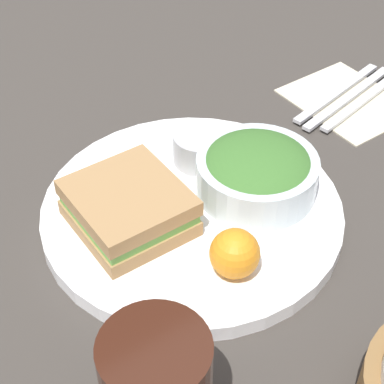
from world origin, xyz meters
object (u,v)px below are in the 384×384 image
fork (337,93)px  knife (348,98)px  plate (192,212)px  salad_bowl (257,171)px  sandwich (129,208)px  dressing_cup (200,148)px  spoon (360,103)px

fork → knife: (-0.00, 0.02, 0.00)m
fork → knife: size_ratio=0.95×
plate → salad_bowl: bearing=164.5°
sandwich → fork: (-0.37, -0.06, -0.04)m
plate → fork: size_ratio=1.74×
plate → dressing_cup: bearing=-132.6°
sandwich → spoon: 0.38m
plate → knife: plate is taller
plate → salad_bowl: size_ratio=2.46×
sandwich → dressing_cup: (-0.12, -0.04, -0.00)m
sandwich → spoon: sandwich is taller
dressing_cup → fork: bearing=-175.1°
plate → knife: bearing=-168.6°
dressing_cup → knife: 0.26m
salad_bowl → fork: salad_bowl is taller
plate → salad_bowl: salad_bowl is taller
knife → spoon: same height
plate → fork: 0.31m
sandwich → knife: size_ratio=0.59×
salad_bowl → dressing_cup: bearing=-76.0°
salad_bowl → fork: (-0.23, -0.10, -0.04)m
plate → fork: (-0.30, -0.08, -0.00)m
sandwich → plate: bearing=167.3°
salad_bowl → sandwich: bearing=-14.1°
fork → plate: bearing=-176.7°
sandwich → spoon: (-0.38, -0.03, -0.04)m
plate → salad_bowl: 0.08m
plate → spoon: (-0.31, -0.04, -0.00)m
salad_bowl → knife: salad_bowl is taller
plate → sandwich: size_ratio=2.82×
sandwich → salad_bowl: size_ratio=0.87×
plate → spoon: 0.31m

